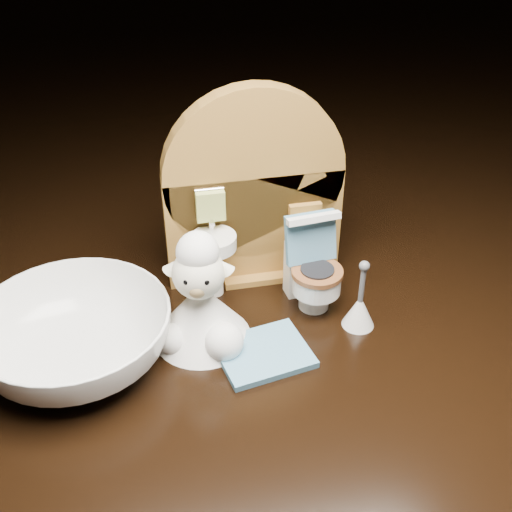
{
  "coord_description": "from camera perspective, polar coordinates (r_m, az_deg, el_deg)",
  "views": [
    {
      "loc": [
        -0.08,
        -0.33,
        0.29
      ],
      "look_at": [
        -0.01,
        0.02,
        0.05
      ],
      "focal_mm": 45.0,
      "sensor_mm": 36.0,
      "label": 1
    }
  ],
  "objects": [
    {
      "name": "toilet_brush",
      "position": [
        0.45,
        9.18,
        -4.65
      ],
      "size": [
        0.02,
        0.02,
        0.05
      ],
      "color": "white",
      "rests_on": "ground"
    },
    {
      "name": "toy_toilet",
      "position": [
        0.46,
        4.99,
        -1.37
      ],
      "size": [
        0.04,
        0.05,
        0.07
      ],
      "rotation": [
        0.0,
        0.0,
        0.1
      ],
      "color": "white",
      "rests_on": "ground"
    },
    {
      "name": "ceramic_bowl",
      "position": [
        0.43,
        -15.79,
        -7.0
      ],
      "size": [
        0.16,
        0.16,
        0.04
      ],
      "primitive_type": "imported",
      "rotation": [
        0.0,
        0.0,
        -0.32
      ],
      "color": "white",
      "rests_on": "ground"
    },
    {
      "name": "plush_lamb",
      "position": [
        0.42,
        -4.91,
        -4.32
      ],
      "size": [
        0.07,
        0.07,
        0.09
      ],
      "rotation": [
        0.0,
        0.0,
        -0.21
      ],
      "color": "white",
      "rests_on": "ground"
    },
    {
      "name": "bath_mat",
      "position": [
        0.43,
        0.68,
        -8.64
      ],
      "size": [
        0.07,
        0.06,
        0.0
      ],
      "primitive_type": "cube",
      "rotation": [
        0.0,
        0.0,
        0.18
      ],
      "color": "teal",
      "rests_on": "ground"
    },
    {
      "name": "backdrop_panel",
      "position": [
        0.46,
        -0.28,
        5.03
      ],
      "size": [
        0.13,
        0.05,
        0.15
      ],
      "color": "olive",
      "rests_on": "ground"
    }
  ]
}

